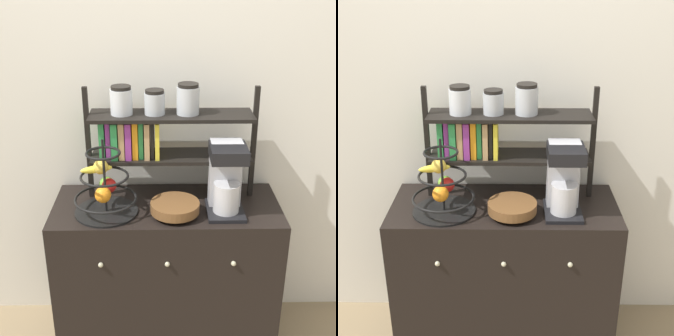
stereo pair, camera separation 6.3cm
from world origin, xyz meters
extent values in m
cube|color=silver|center=(0.00, 0.52, 1.30)|extent=(7.00, 0.05, 2.60)
cube|color=black|center=(0.00, 0.24, 0.41)|extent=(1.12, 0.47, 0.83)
sphere|color=#B2AD8C|center=(-0.31, -0.01, 0.65)|extent=(0.02, 0.02, 0.02)
sphere|color=#B2AD8C|center=(0.00, -0.01, 0.65)|extent=(0.02, 0.02, 0.02)
sphere|color=#B2AD8C|center=(0.31, -0.01, 0.65)|extent=(0.02, 0.02, 0.02)
cube|color=black|center=(0.28, 0.16, 0.84)|extent=(0.18, 0.22, 0.02)
cube|color=#B7B7BC|center=(0.28, 0.22, 1.01)|extent=(0.15, 0.09, 0.32)
cylinder|color=#B7B7BC|center=(0.28, 0.14, 0.92)|extent=(0.12, 0.12, 0.14)
cube|color=black|center=(0.28, 0.15, 1.14)|extent=(0.17, 0.18, 0.06)
cylinder|color=black|center=(-0.29, 0.16, 0.83)|extent=(0.30, 0.30, 0.01)
cylinder|color=black|center=(-0.29, 0.16, 1.02)|extent=(0.01, 0.01, 0.36)
torus|color=black|center=(-0.29, 0.16, 0.90)|extent=(0.30, 0.30, 0.01)
torus|color=black|center=(-0.29, 0.16, 1.02)|extent=(0.23, 0.23, 0.01)
torus|color=black|center=(-0.29, 0.16, 1.13)|extent=(0.16, 0.16, 0.01)
sphere|color=red|center=(-0.28, 0.23, 0.94)|extent=(0.07, 0.07, 0.07)
sphere|color=#6BAD33|center=(-0.29, 0.25, 0.94)|extent=(0.07, 0.07, 0.07)
sphere|color=orange|center=(-0.30, 0.13, 0.94)|extent=(0.08, 0.08, 0.08)
ellipsoid|color=yellow|center=(-0.33, 0.20, 1.04)|extent=(0.15, 0.08, 0.04)
sphere|color=gold|center=(-0.31, 0.19, 1.05)|extent=(0.07, 0.07, 0.07)
cylinder|color=brown|center=(0.04, 0.13, 0.84)|extent=(0.13, 0.13, 0.02)
cylinder|color=brown|center=(0.04, 0.13, 0.87)|extent=(0.23, 0.23, 0.05)
cube|color=black|center=(-0.38, 0.34, 1.11)|extent=(0.02, 0.02, 0.57)
cube|color=black|center=(0.43, 0.34, 1.11)|extent=(0.02, 0.02, 0.57)
cube|color=black|center=(0.03, 0.34, 1.04)|extent=(0.79, 0.20, 0.02)
cube|color=black|center=(0.03, 0.34, 1.25)|extent=(0.79, 0.20, 0.02)
cube|color=#2D8C47|center=(-0.31, 0.34, 1.14)|extent=(0.03, 0.13, 0.18)
cube|color=#8C338C|center=(-0.28, 0.34, 1.14)|extent=(0.02, 0.13, 0.18)
cube|color=#2D8C47|center=(-0.25, 0.34, 1.14)|extent=(0.03, 0.16, 0.18)
cube|color=tan|center=(-0.21, 0.34, 1.14)|extent=(0.03, 0.15, 0.18)
cube|color=#8C338C|center=(-0.18, 0.34, 1.14)|extent=(0.03, 0.16, 0.18)
cube|color=orange|center=(-0.15, 0.34, 1.14)|extent=(0.03, 0.14, 0.18)
cube|color=#2D8C47|center=(-0.12, 0.34, 1.14)|extent=(0.02, 0.13, 0.18)
cube|color=tan|center=(-0.09, 0.34, 1.14)|extent=(0.02, 0.16, 0.18)
cube|color=black|center=(-0.07, 0.34, 1.14)|extent=(0.02, 0.12, 0.18)
cube|color=yellow|center=(-0.04, 0.34, 1.14)|extent=(0.02, 0.16, 0.18)
cylinder|color=silver|center=(-0.21, 0.34, 1.32)|extent=(0.11, 0.11, 0.12)
cylinder|color=black|center=(-0.21, 0.34, 1.39)|extent=(0.10, 0.10, 0.02)
cylinder|color=#ADB2B7|center=(-0.05, 0.34, 1.31)|extent=(0.10, 0.10, 0.10)
cylinder|color=black|center=(-0.05, 0.34, 1.37)|extent=(0.09, 0.09, 0.02)
cylinder|color=#ADB2B7|center=(0.10, 0.34, 1.33)|extent=(0.11, 0.11, 0.13)
cylinder|color=black|center=(0.10, 0.34, 1.40)|extent=(0.10, 0.10, 0.02)
camera|label=1|loc=(-0.03, -1.81, 1.93)|focal=50.00mm
camera|label=2|loc=(0.03, -1.81, 1.93)|focal=50.00mm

